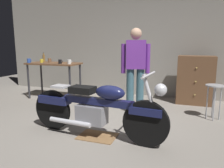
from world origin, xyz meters
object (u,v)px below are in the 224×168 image
at_px(shop_stool, 214,93).
at_px(person_standing, 135,66).
at_px(mug_brown_stoneware, 50,60).
at_px(mug_white_ceramic, 69,62).
at_px(motorcycle, 95,108).
at_px(mug_yellow_tall, 42,61).
at_px(bottle, 44,58).
at_px(mug_black_matte, 60,62).
at_px(wooden_dresser, 195,80).
at_px(mug_blue_enamel, 29,61).

bearing_deg(shop_stool, person_standing, -179.19).
xyz_separation_m(person_standing, shop_stool, (1.47, 0.02, -0.43)).
relative_size(mug_brown_stoneware, mug_white_ceramic, 0.94).
relative_size(person_standing, shop_stool, 2.61).
relative_size(motorcycle, person_standing, 1.31).
height_order(mug_yellow_tall, bottle, bottle).
xyz_separation_m(mug_yellow_tall, mug_brown_stoneware, (0.13, 0.15, 0.01)).
relative_size(mug_brown_stoneware, bottle, 0.48).
height_order(person_standing, mug_black_matte, person_standing).
xyz_separation_m(shop_stool, wooden_dresser, (-0.31, 1.03, 0.05)).
distance_m(person_standing, mug_white_ceramic, 1.66).
bearing_deg(wooden_dresser, person_standing, -137.90).
height_order(wooden_dresser, mug_white_ceramic, wooden_dresser).
bearing_deg(mug_brown_stoneware, shop_stool, -7.10).
distance_m(mug_brown_stoneware, bottle, 0.26).
xyz_separation_m(mug_blue_enamel, bottle, (0.16, 0.37, 0.04)).
xyz_separation_m(mug_brown_stoneware, mug_blue_enamel, (-0.40, -0.29, 0.00)).
distance_m(wooden_dresser, bottle, 3.79).
height_order(shop_stool, mug_yellow_tall, mug_yellow_tall).
bearing_deg(mug_brown_stoneware, person_standing, -11.94).
distance_m(person_standing, mug_blue_enamel, 2.75).
bearing_deg(mug_yellow_tall, mug_blue_enamel, -152.50).
xyz_separation_m(wooden_dresser, mug_yellow_tall, (-3.63, -0.70, 0.40)).
bearing_deg(mug_blue_enamel, motorcycle, -33.06).
xyz_separation_m(mug_yellow_tall, mug_white_ceramic, (0.83, -0.08, 0.01)).
bearing_deg(mug_white_ceramic, bottle, 161.18).
distance_m(shop_stool, mug_yellow_tall, 3.98).
height_order(mug_blue_enamel, bottle, bottle).
bearing_deg(shop_stool, mug_black_matte, 176.03).
distance_m(shop_stool, mug_brown_stoneware, 3.86).
xyz_separation_m(motorcycle, mug_yellow_tall, (-2.22, 1.76, 0.50)).
height_order(shop_stool, bottle, bottle).
xyz_separation_m(motorcycle, mug_blue_enamel, (-2.49, 1.62, 0.50)).
bearing_deg(mug_white_ceramic, mug_brown_stoneware, 161.74).
relative_size(mug_yellow_tall, mug_blue_enamel, 0.86).
distance_m(mug_brown_stoneware, mug_white_ceramic, 0.74).
xyz_separation_m(person_standing, mug_white_ceramic, (-1.64, 0.26, 0.03)).
distance_m(mug_brown_stoneware, mug_black_matte, 0.52).
bearing_deg(shop_stool, mug_yellow_tall, 175.27).
height_order(person_standing, mug_blue_enamel, person_standing).
distance_m(motorcycle, mug_white_ceramic, 2.23).
bearing_deg(mug_white_ceramic, shop_stool, -4.48).
distance_m(shop_stool, bottle, 4.11).
xyz_separation_m(shop_stool, bottle, (-4.04, 0.56, 0.50)).
bearing_deg(wooden_dresser, mug_white_ceramic, -164.39).
bearing_deg(wooden_dresser, mug_brown_stoneware, -171.05).
bearing_deg(mug_black_matte, motorcycle, -45.64).
bearing_deg(mug_yellow_tall, mug_black_matte, -8.99).
distance_m(mug_black_matte, mug_blue_enamel, 0.86).
relative_size(mug_black_matte, mug_blue_enamel, 0.93).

